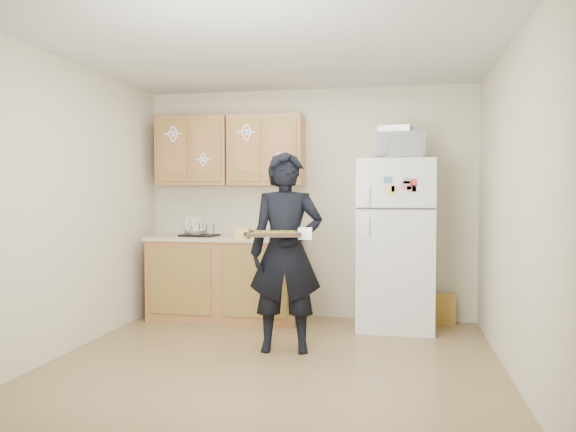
{
  "coord_description": "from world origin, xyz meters",
  "views": [
    {
      "loc": [
        0.96,
        -4.31,
        1.37
      ],
      "look_at": [
        0.04,
        0.45,
        1.17
      ],
      "focal_mm": 35.0,
      "sensor_mm": 36.0,
      "label": 1
    }
  ],
  "objects_px": {
    "baking_tray": "(274,235)",
    "microwave": "(400,146)",
    "refrigerator": "(395,244)",
    "person": "(286,252)",
    "dish_rack": "(199,229)"
  },
  "relations": [
    {
      "from": "refrigerator",
      "to": "dish_rack",
      "type": "distance_m",
      "value": 2.08
    },
    {
      "from": "refrigerator",
      "to": "person",
      "type": "height_order",
      "value": "person"
    },
    {
      "from": "baking_tray",
      "to": "dish_rack",
      "type": "height_order",
      "value": "baking_tray"
    },
    {
      "from": "refrigerator",
      "to": "microwave",
      "type": "distance_m",
      "value": 0.99
    },
    {
      "from": "baking_tray",
      "to": "microwave",
      "type": "bearing_deg",
      "value": 43.71
    },
    {
      "from": "person",
      "to": "dish_rack",
      "type": "distance_m",
      "value": 1.56
    },
    {
      "from": "person",
      "to": "microwave",
      "type": "xyz_separation_m",
      "value": [
        0.96,
        0.98,
        0.97
      ]
    },
    {
      "from": "baking_tray",
      "to": "dish_rack",
      "type": "xyz_separation_m",
      "value": [
        -1.12,
        1.33,
        -0.06
      ]
    },
    {
      "from": "baking_tray",
      "to": "refrigerator",
      "type": "bearing_deg",
      "value": 45.97
    },
    {
      "from": "baking_tray",
      "to": "microwave",
      "type": "distance_m",
      "value": 1.81
    },
    {
      "from": "refrigerator",
      "to": "person",
      "type": "distance_m",
      "value": 1.38
    },
    {
      "from": "baking_tray",
      "to": "microwave",
      "type": "relative_size",
      "value": 0.93
    },
    {
      "from": "microwave",
      "to": "dish_rack",
      "type": "xyz_separation_m",
      "value": [
        -2.12,
        0.06,
        -0.86
      ]
    },
    {
      "from": "baking_tray",
      "to": "microwave",
      "type": "height_order",
      "value": "microwave"
    },
    {
      "from": "person",
      "to": "microwave",
      "type": "distance_m",
      "value": 1.68
    }
  ]
}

